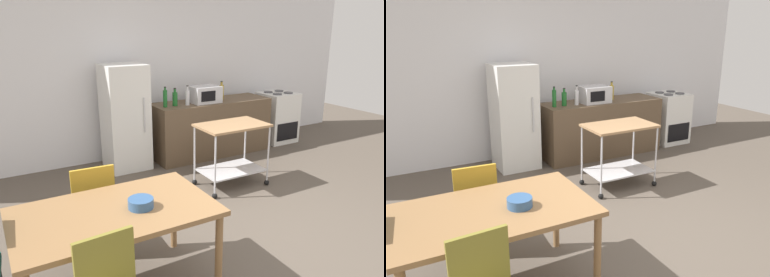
% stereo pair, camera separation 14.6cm
% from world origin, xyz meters
% --- Properties ---
extents(ground_plane, '(12.00, 12.00, 0.00)m').
position_xyz_m(ground_plane, '(0.00, 0.00, 0.00)').
color(ground_plane, brown).
extents(back_wall, '(8.40, 0.12, 2.90)m').
position_xyz_m(back_wall, '(0.00, 3.20, 1.45)').
color(back_wall, white).
rests_on(back_wall, ground_plane).
extents(kitchen_counter, '(2.00, 0.64, 0.90)m').
position_xyz_m(kitchen_counter, '(0.90, 2.60, 0.45)').
color(kitchen_counter, brown).
rests_on(kitchen_counter, ground_plane).
extents(dining_table, '(1.50, 0.90, 0.75)m').
position_xyz_m(dining_table, '(-1.62, 0.03, 0.67)').
color(dining_table, olive).
rests_on(dining_table, ground_plane).
extents(chair_mustard, '(0.42, 0.42, 0.89)m').
position_xyz_m(chair_mustard, '(-1.61, 0.72, 0.52)').
color(chair_mustard, gold).
rests_on(chair_mustard, ground_plane).
extents(stove_oven, '(0.60, 0.61, 0.92)m').
position_xyz_m(stove_oven, '(2.35, 2.62, 0.45)').
color(stove_oven, white).
rests_on(stove_oven, ground_plane).
extents(refrigerator, '(0.60, 0.63, 1.55)m').
position_xyz_m(refrigerator, '(-0.55, 2.70, 0.78)').
color(refrigerator, white).
rests_on(refrigerator, ground_plane).
extents(kitchen_cart, '(0.91, 0.57, 0.85)m').
position_xyz_m(kitchen_cart, '(0.42, 1.35, 0.57)').
color(kitchen_cart, '#A37A51').
rests_on(kitchen_cart, ground_plane).
extents(bottle_sesame_oil, '(0.06, 0.06, 0.31)m').
position_xyz_m(bottle_sesame_oil, '(0.03, 2.53, 1.03)').
color(bottle_sesame_oil, '#1E6628').
rests_on(bottle_sesame_oil, kitchen_counter).
extents(bottle_vinegar, '(0.08, 0.08, 0.27)m').
position_xyz_m(bottle_vinegar, '(0.20, 2.54, 1.01)').
color(bottle_vinegar, '#1E6628').
rests_on(bottle_vinegar, kitchen_counter).
extents(bottle_hot_sauce, '(0.06, 0.06, 0.30)m').
position_xyz_m(bottle_hot_sauce, '(0.40, 2.50, 1.02)').
color(bottle_hot_sauce, silver).
rests_on(bottle_hot_sauce, kitchen_counter).
extents(microwave, '(0.46, 0.35, 0.26)m').
position_xyz_m(microwave, '(0.73, 2.54, 1.03)').
color(microwave, silver).
rests_on(microwave, kitchen_counter).
extents(bottle_sparkling_water, '(0.08, 0.08, 0.30)m').
position_xyz_m(bottle_sparkling_water, '(1.11, 2.63, 1.02)').
color(bottle_sparkling_water, gold).
rests_on(bottle_sparkling_water, kitchen_counter).
extents(fruit_bowl, '(0.20, 0.20, 0.08)m').
position_xyz_m(fruit_bowl, '(-1.43, -0.04, 0.79)').
color(fruit_bowl, '#33598C').
rests_on(fruit_bowl, dining_table).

